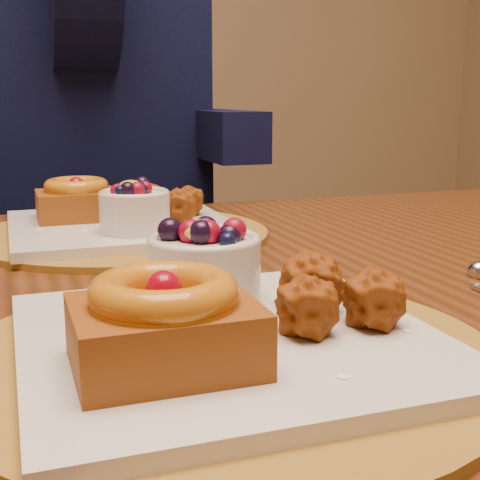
% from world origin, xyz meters
% --- Properties ---
extents(dining_table, '(1.60, 0.90, 0.76)m').
position_xyz_m(dining_table, '(-0.03, 0.05, 0.68)').
color(dining_table, '#381E0A').
rests_on(dining_table, ground).
extents(place_setting_near, '(0.38, 0.38, 0.09)m').
position_xyz_m(place_setting_near, '(-0.03, -0.17, 0.78)').
color(place_setting_near, brown).
rests_on(place_setting_near, dining_table).
extents(place_setting_far, '(0.38, 0.38, 0.08)m').
position_xyz_m(place_setting_far, '(-0.03, 0.26, 0.78)').
color(place_setting_far, brown).
rests_on(place_setting_far, dining_table).
extents(chair_far, '(0.58, 0.58, 0.92)m').
position_xyz_m(chair_far, '(-0.02, 0.80, 0.51)').
color(chair_far, black).
rests_on(chair_far, ground).
extents(diner, '(0.58, 0.54, 0.94)m').
position_xyz_m(diner, '(-0.02, 0.76, 1.01)').
color(diner, black).
rests_on(diner, ground).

